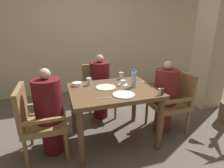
# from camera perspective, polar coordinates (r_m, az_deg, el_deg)

# --- Properties ---
(ground_plane) EXTENTS (16.00, 16.00, 0.00)m
(ground_plane) POSITION_cam_1_polar(r_m,az_deg,el_deg) (2.57, 0.31, -17.41)
(ground_plane) COLOR #60564C
(wall_back) EXTENTS (8.00, 0.06, 2.80)m
(wall_back) POSITION_cam_1_polar(r_m,az_deg,el_deg) (4.12, -9.19, 16.74)
(wall_back) COLOR beige
(wall_back) RESTS_ON ground_plane
(pillar_stone) EXTENTS (0.46, 0.46, 2.70)m
(pillar_stone) POSITION_cam_1_polar(r_m,az_deg,el_deg) (3.76, 30.30, 13.64)
(pillar_stone) COLOR beige
(pillar_stone) RESTS_ON ground_plane
(dining_table) EXTENTS (1.09, 0.86, 0.75)m
(dining_table) POSITION_cam_1_polar(r_m,az_deg,el_deg) (2.26, 0.34, -4.17)
(dining_table) COLOR brown
(dining_table) RESTS_ON ground_plane
(chair_left_side) EXTENTS (0.49, 0.49, 0.88)m
(chair_left_side) POSITION_cam_1_polar(r_m,az_deg,el_deg) (2.25, -23.11, -10.33)
(chair_left_side) COLOR olive
(chair_left_side) RESTS_ON ground_plane
(diner_in_left_chair) EXTENTS (0.32, 0.32, 1.07)m
(diner_in_left_chair) POSITION_cam_1_polar(r_m,az_deg,el_deg) (2.20, -19.76, -8.48)
(diner_in_left_chair) COLOR #5B1419
(diner_in_left_chair) RESTS_ON ground_plane
(chair_far_side) EXTENTS (0.49, 0.49, 0.88)m
(chair_far_side) POSITION_cam_1_polar(r_m,az_deg,el_deg) (3.04, -4.47, -1.27)
(chair_far_side) COLOR olive
(chair_far_side) RESTS_ON ground_plane
(diner_in_far_chair) EXTENTS (0.32, 0.32, 1.08)m
(diner_in_far_chair) POSITION_cam_1_polar(r_m,az_deg,el_deg) (2.89, -3.86, -0.79)
(diner_in_far_chair) COLOR #5B1419
(diner_in_far_chair) RESTS_ON ground_plane
(chair_right_side) EXTENTS (0.49, 0.49, 0.88)m
(chair_right_side) POSITION_cam_1_polar(r_m,az_deg,el_deg) (2.73, 19.15, -4.65)
(chair_right_side) COLOR olive
(chair_right_side) RESTS_ON ground_plane
(diner_in_right_chair) EXTENTS (0.32, 0.32, 1.06)m
(diner_in_right_chair) POSITION_cam_1_polar(r_m,az_deg,el_deg) (2.63, 16.89, -3.84)
(diner_in_right_chair) COLOR maroon
(diner_in_right_chair) RESTS_ON ground_plane
(plate_main_left) EXTENTS (0.26, 0.26, 0.01)m
(plate_main_left) POSITION_cam_1_polar(r_m,az_deg,el_deg) (2.02, 3.84, -3.46)
(plate_main_left) COLOR white
(plate_main_left) RESTS_ON dining_table
(plate_main_right) EXTENTS (0.26, 0.26, 0.01)m
(plate_main_right) POSITION_cam_1_polar(r_m,az_deg,el_deg) (2.26, -2.07, -1.08)
(plate_main_right) COLOR white
(plate_main_right) RESTS_ON dining_table
(teacup_with_saucer) EXTENTS (0.13, 0.13, 0.07)m
(teacup_with_saucer) POSITION_cam_1_polar(r_m,az_deg,el_deg) (2.36, 3.60, 0.29)
(teacup_with_saucer) COLOR white
(teacup_with_saucer) RESTS_ON dining_table
(bowl_small) EXTENTS (0.13, 0.13, 0.05)m
(bowl_small) POSITION_cam_1_polar(r_m,az_deg,el_deg) (2.36, -11.34, -0.06)
(bowl_small) COLOR white
(bowl_small) RESTS_ON dining_table
(water_bottle) EXTENTS (0.07, 0.07, 0.23)m
(water_bottle) POSITION_cam_1_polar(r_m,az_deg,el_deg) (2.26, 7.12, 1.57)
(water_bottle) COLOR #A3C6DB
(water_bottle) RESTS_ON dining_table
(glass_tall_near) EXTENTS (0.07, 0.07, 0.10)m
(glass_tall_near) POSITION_cam_1_polar(r_m,az_deg,el_deg) (2.62, 3.00, 2.74)
(glass_tall_near) COLOR silver
(glass_tall_near) RESTS_ON dining_table
(glass_tall_mid) EXTENTS (0.07, 0.07, 0.10)m
(glass_tall_mid) POSITION_cam_1_polar(r_m,az_deg,el_deg) (2.36, -7.52, 0.82)
(glass_tall_mid) COLOR silver
(glass_tall_mid) RESTS_ON dining_table
(salt_shaker) EXTENTS (0.03, 0.03, 0.08)m
(salt_shaker) POSITION_cam_1_polar(r_m,az_deg,el_deg) (2.08, 15.21, -2.48)
(salt_shaker) COLOR white
(salt_shaker) RESTS_ON dining_table
(pepper_shaker) EXTENTS (0.03, 0.03, 0.08)m
(pepper_shaker) POSITION_cam_1_polar(r_m,az_deg,el_deg) (2.10, 16.11, -2.40)
(pepper_shaker) COLOR #4C3D2D
(pepper_shaker) RESTS_ON dining_table
(fork_beside_plate) EXTENTS (0.17, 0.03, 0.00)m
(fork_beside_plate) POSITION_cam_1_polar(r_m,az_deg,el_deg) (1.94, -2.26, -4.55)
(fork_beside_plate) COLOR silver
(fork_beside_plate) RESTS_ON dining_table
(knife_beside_plate) EXTENTS (0.18, 0.05, 0.00)m
(knife_beside_plate) POSITION_cam_1_polar(r_m,az_deg,el_deg) (2.50, 8.96, 0.56)
(knife_beside_plate) COLOR silver
(knife_beside_plate) RESTS_ON dining_table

